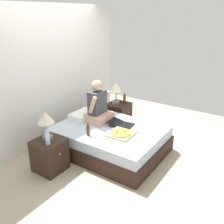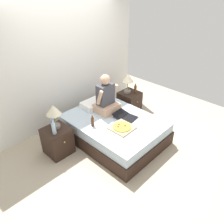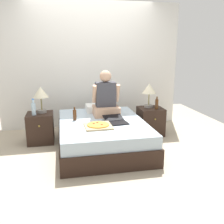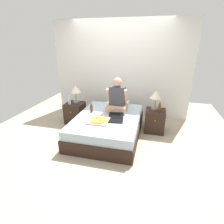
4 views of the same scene
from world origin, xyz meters
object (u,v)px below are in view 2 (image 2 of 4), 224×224
beer_bottle_on_bed (93,122)px  pizza_box (122,127)px  bed (114,129)px  laptop (126,117)px  nightstand_left (58,141)px  lamp_on_right_nightstand (128,79)px  lamp_on_left_nightstand (54,111)px  water_bottle (54,128)px  nightstand_right (129,102)px  person_seated (106,98)px  beer_bottle (135,89)px

beer_bottle_on_bed → pizza_box: bearing=-53.9°
bed → laptop: laptop is taller
nightstand_left → lamp_on_right_nightstand: lamp_on_right_nightstand is taller
nightstand_left → bed: bearing=-24.2°
bed → laptop: 0.35m
nightstand_left → lamp_on_left_nightstand: size_ratio=1.15×
lamp_on_left_nightstand → laptop: bearing=-28.8°
lamp_on_right_nightstand → pizza_box: 1.40m
lamp_on_right_nightstand → beer_bottle_on_bed: (-1.40, -0.37, -0.30)m
bed → water_bottle: bearing=161.6°
nightstand_right → laptop: laptop is taller
lamp_on_left_nightstand → nightstand_right: lamp_on_left_nightstand is taller
bed → person_seated: (0.13, 0.34, 0.52)m
water_bottle → laptop: (1.29, -0.50, -0.15)m
lamp_on_left_nightstand → person_seated: (1.09, -0.16, -0.10)m
laptop → bed: bearing=145.3°
lamp_on_left_nightstand → water_bottle: 0.28m
nightstand_left → pizza_box: size_ratio=1.27×
beer_bottle → water_bottle: bearing=179.7°
lamp_on_left_nightstand → water_bottle: lamp_on_left_nightstand is taller
lamp_on_right_nightstand → person_seated: 0.87m
lamp_on_left_nightstand → bed: bearing=-27.5°
nightstand_left → beer_bottle: beer_bottle is taller
lamp_on_left_nightstand → pizza_box: bearing=-43.2°
beer_bottle → person_seated: 0.96m
nightstand_left → nightstand_right: bearing=0.0°
bed → water_bottle: 1.21m
nightstand_left → person_seated: size_ratio=0.66×
beer_bottle_on_bed → bed: bearing=-17.3°
person_seated → pizza_box: 0.74m
water_bottle → beer_bottle_on_bed: bearing=-19.2°
beer_bottle → laptop: bearing=-150.5°
water_bottle → beer_bottle: size_ratio=1.20×
nightstand_left → pizza_box: nightstand_left is taller
lamp_on_left_nightstand → lamp_on_right_nightstand: size_ratio=1.00×
lamp_on_right_nightstand → bed: bearing=-152.8°
bed → nightstand_left: bearing=155.8°
lamp_on_right_nightstand → pizza_box: bearing=-143.4°
beer_bottle_on_bed → water_bottle: bearing=160.8°
lamp_on_right_nightstand → lamp_on_left_nightstand: bearing=180.0°
nightstand_left → lamp_on_right_nightstand: size_ratio=1.15×
person_seated → laptop: 0.56m
water_bottle → nightstand_right: size_ratio=0.53×
person_seated → laptop: (0.07, -0.48, -0.27)m
nightstand_left → beer_bottle_on_bed: 0.72m
bed → lamp_on_left_nightstand: (-0.97, 0.50, 0.62)m
nightstand_right → person_seated: bearing=-172.9°
beer_bottle → laptop: size_ratio=0.51×
laptop → beer_bottle_on_bed: size_ratio=2.04×
water_bottle → bed: bearing=-18.4°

